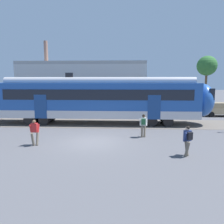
{
  "coord_description": "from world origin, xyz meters",
  "views": [
    {
      "loc": [
        2.06,
        -13.93,
        4.05
      ],
      "look_at": [
        1.2,
        2.81,
        1.6
      ],
      "focal_mm": 35.0,
      "sensor_mm": 36.0,
      "label": 1
    }
  ],
  "objects": [
    {
      "name": "pedestrian_white",
      "position": [
        3.51,
        1.37,
        0.99
      ],
      "size": [
        0.58,
        0.62,
        1.67
      ],
      "color": "#6B6051",
      "rests_on": "ground"
    },
    {
      "name": "parked_car_tan",
      "position": [
        13.04,
        11.12,
        0.78
      ],
      "size": [
        4.03,
        1.81,
        1.54
      ],
      "color": "tan",
      "rests_on": "ground"
    },
    {
      "name": "pedestrian_red",
      "position": [
        -3.41,
        -0.96,
        0.99
      ],
      "size": [
        0.53,
        0.63,
        1.67
      ],
      "color": "#6B6051",
      "rests_on": "ground"
    },
    {
      "name": "street_tree_right",
      "position": [
        14.05,
        18.67,
        6.02
      ],
      "size": [
        2.82,
        2.82,
        7.51
      ],
      "color": "brown",
      "rests_on": "ground"
    },
    {
      "name": "ground_plane",
      "position": [
        0.0,
        0.0,
        0.0
      ],
      "size": [
        160.0,
        160.0,
        0.0
      ],
      "primitive_type": "plane",
      "color": "#515156"
    },
    {
      "name": "pedestrian_navy",
      "position": [
        5.5,
        -2.48,
        0.99
      ],
      "size": [
        0.52,
        0.71,
        1.67
      ],
      "color": "#6B6051",
      "rests_on": "ground"
    },
    {
      "name": "background_building",
      "position": [
        -3.33,
        15.41,
        3.21
      ],
      "size": [
        16.41,
        5.0,
        9.2
      ],
      "color": "beige",
      "rests_on": "ground"
    },
    {
      "name": "commuter_train",
      "position": [
        -8.76,
        6.24,
        2.25
      ],
      "size": [
        38.05,
        3.07,
        4.73
      ],
      "color": "silver",
      "rests_on": "ground"
    }
  ]
}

